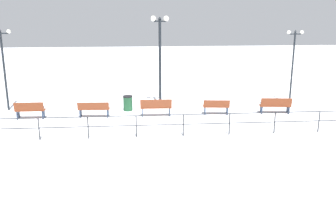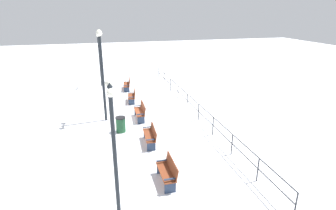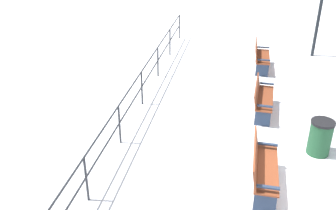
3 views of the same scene
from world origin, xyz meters
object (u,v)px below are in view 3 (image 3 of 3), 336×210
Objects in this scene: bench_fifth at (260,56)px; trash_bin at (320,137)px; bench_third at (262,167)px; bench_fourth at (262,97)px.

trash_bin is at bearing -75.23° from bench_fifth.
bench_third is at bearing -131.15° from trash_bin.
bench_third is 3.29m from bench_fourth.
bench_fourth is 1.12× the size of bench_fifth.
bench_third reaches higher than bench_fifth.
bench_fourth is at bearing -89.45° from bench_fifth.
bench_third reaches higher than bench_fourth.
bench_fifth reaches higher than bench_fourth.
bench_fifth is 1.76× the size of trash_bin.
bench_third is 2.03m from trash_bin.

